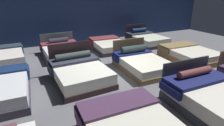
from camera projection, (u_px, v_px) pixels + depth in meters
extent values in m
cube|color=#5B5B60|center=(113.00, 73.00, 6.29)|extent=(18.00, 18.00, 0.02)
cube|color=navy|center=(73.00, 10.00, 9.66)|extent=(18.00, 0.06, 3.50)
cube|color=#482E4A|center=(118.00, 103.00, 3.61)|extent=(1.59, 0.68, 0.06)
cube|color=#482E4A|center=(80.00, 120.00, 3.37)|extent=(0.08, 0.64, 0.27)
cube|color=#482E4A|center=(150.00, 101.00, 3.98)|extent=(0.08, 0.64, 0.27)
cube|color=#2C2F37|center=(215.00, 107.00, 4.21)|extent=(1.72, 2.07, 0.21)
cube|color=silver|center=(218.00, 98.00, 4.11)|extent=(1.66, 2.01, 0.32)
cube|color=#2C2F37|center=(185.00, 76.00, 4.93)|extent=(1.57, 0.09, 0.96)
cube|color=navy|center=(197.00, 79.00, 4.57)|extent=(1.66, 0.77, 0.09)
cube|color=navy|center=(170.00, 90.00, 4.29)|extent=(0.11, 0.72, 0.19)
cube|color=navy|center=(219.00, 78.00, 4.94)|extent=(0.11, 0.72, 0.19)
cylinder|color=brown|center=(195.00, 72.00, 4.60)|extent=(1.03, 0.22, 0.19)
cube|color=navy|center=(28.00, 71.00, 5.51)|extent=(0.08, 0.58, 0.27)
cube|color=black|center=(81.00, 80.00, 5.61)|extent=(1.64, 2.01, 0.16)
cube|color=silver|center=(81.00, 73.00, 5.52)|extent=(1.57, 1.94, 0.32)
cube|color=black|center=(71.00, 57.00, 6.25)|extent=(1.47, 0.10, 1.04)
cube|color=#2A2D3C|center=(74.00, 60.00, 5.97)|extent=(1.56, 0.68, 0.08)
cube|color=#2A2D3C|center=(50.00, 70.00, 5.69)|extent=(0.11, 0.62, 0.28)
cube|color=#2A2D3C|center=(96.00, 61.00, 6.39)|extent=(0.11, 0.62, 0.28)
cylinder|color=#2F3B3A|center=(73.00, 56.00, 5.98)|extent=(1.17, 0.27, 0.22)
cube|color=brown|center=(143.00, 68.00, 6.51)|extent=(1.53, 2.15, 0.16)
cube|color=silver|center=(143.00, 62.00, 6.43)|extent=(1.47, 2.09, 0.26)
cube|color=brown|center=(129.00, 50.00, 7.27)|extent=(1.38, 0.08, 0.92)
cube|color=navy|center=(132.00, 52.00, 7.01)|extent=(1.46, 0.59, 0.06)
cube|color=navy|center=(115.00, 58.00, 6.78)|extent=(0.07, 0.55, 0.22)
cube|color=navy|center=(148.00, 53.00, 7.34)|extent=(0.07, 0.55, 0.22)
cylinder|color=#253433|center=(133.00, 49.00, 6.90)|extent=(1.02, 0.29, 0.26)
cube|color=#946B47|center=(189.00, 57.00, 7.53)|extent=(1.74, 2.22, 0.21)
cube|color=silver|center=(190.00, 52.00, 7.45)|extent=(1.68, 2.15, 0.23)
cube|color=olive|center=(179.00, 45.00, 7.98)|extent=(1.66, 0.80, 0.05)
cube|color=olive|center=(163.00, 50.00, 7.71)|extent=(0.08, 0.73, 0.21)
cube|color=olive|center=(192.00, 46.00, 8.33)|extent=(0.08, 0.73, 0.21)
cube|color=#273535|center=(3.00, 61.00, 7.09)|extent=(1.61, 2.16, 0.21)
cube|color=silver|center=(2.00, 55.00, 7.00)|extent=(1.55, 2.09, 0.25)
cube|color=#242F3A|center=(2.00, 47.00, 7.53)|extent=(1.52, 0.67, 0.06)
cube|color=#242F3A|center=(22.00, 49.00, 7.94)|extent=(0.09, 0.60, 0.32)
cube|color=#4B565A|center=(63.00, 54.00, 7.97)|extent=(1.69, 2.07, 0.15)
cube|color=silver|center=(63.00, 50.00, 7.90)|extent=(1.62, 2.01, 0.25)
cube|color=#4B565A|center=(57.00, 42.00, 8.67)|extent=(1.52, 0.10, 0.85)
cube|color=brown|center=(59.00, 43.00, 8.45)|extent=(1.61, 0.53, 0.07)
cube|color=brown|center=(41.00, 49.00, 8.15)|extent=(0.09, 0.47, 0.27)
cube|color=brown|center=(76.00, 44.00, 8.87)|extent=(0.09, 0.47, 0.27)
cylinder|color=#2D2A36|center=(58.00, 40.00, 8.38)|extent=(0.86, 0.25, 0.22)
cube|color=#2B2A2D|center=(109.00, 48.00, 8.91)|extent=(1.58, 2.21, 0.17)
cube|color=silver|center=(109.00, 44.00, 8.83)|extent=(1.51, 2.14, 0.24)
cube|color=brown|center=(104.00, 38.00, 9.34)|extent=(1.49, 0.83, 0.05)
cube|color=brown|center=(90.00, 42.00, 9.12)|extent=(0.09, 0.76, 0.22)
cube|color=brown|center=(117.00, 39.00, 9.67)|extent=(0.09, 0.76, 0.22)
cube|color=black|center=(147.00, 42.00, 9.89)|extent=(1.58, 2.18, 0.16)
cube|color=silver|center=(147.00, 38.00, 9.81)|extent=(1.52, 2.12, 0.29)
cube|color=black|center=(136.00, 32.00, 10.64)|extent=(1.44, 0.07, 0.94)
cube|color=#2A2C3B|center=(140.00, 33.00, 10.33)|extent=(1.52, 0.71, 0.06)
cube|color=#2A2C3B|center=(128.00, 37.00, 10.05)|extent=(0.07, 0.68, 0.24)
cube|color=#2A2C3B|center=(150.00, 34.00, 10.71)|extent=(0.07, 0.68, 0.24)
cylinder|color=#10274E|center=(139.00, 30.00, 10.34)|extent=(0.94, 0.25, 0.23)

